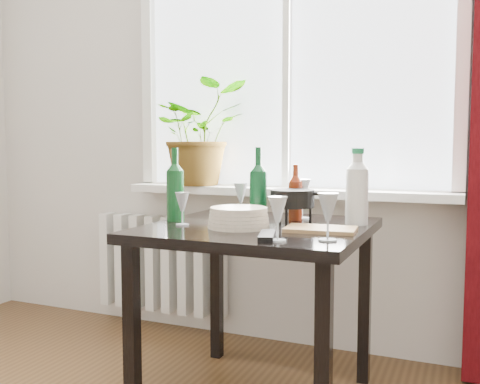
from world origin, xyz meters
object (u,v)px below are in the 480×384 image
at_px(bottle_amber, 295,192).
at_px(cleaning_bottle, 357,185).
at_px(potted_plant, 200,134).
at_px(table, 259,247).
at_px(wineglass_back_left, 241,199).
at_px(fondue_pot, 292,206).
at_px(plate_stack, 239,218).
at_px(radiator, 161,263).
at_px(wine_bottle_left, 175,184).
at_px(wineglass_back_center, 302,198).
at_px(wineglass_front_right, 278,219).
at_px(wineglass_far_right, 328,216).
at_px(wineglass_front_left, 182,209).
at_px(tv_remote, 267,236).
at_px(cutting_board, 321,229).
at_px(wine_bottle_right, 258,184).

distance_m(bottle_amber, cleaning_bottle, 0.27).
bearing_deg(potted_plant, table, -46.38).
bearing_deg(wineglass_back_left, fondue_pot, -25.17).
relative_size(potted_plant, plate_stack, 2.32).
xyz_separation_m(radiator, cleaning_bottle, (1.21, -0.46, 0.52)).
xyz_separation_m(radiator, plate_stack, (0.81, -0.73, 0.40)).
distance_m(wine_bottle_left, bottle_amber, 0.51).
height_order(potted_plant, wineglass_back_center, potted_plant).
height_order(wineglass_front_right, wineglass_far_right, wineglass_far_right).
height_order(wineglass_back_center, fondue_pot, wineglass_back_center).
relative_size(wineglass_front_left, tv_remote, 0.78).
relative_size(table, cleaning_bottle, 2.68).
bearing_deg(table, wineglass_back_center, 66.07).
bearing_deg(wineglass_back_left, wineglass_back_center, 2.15).
xyz_separation_m(potted_plant, tv_remote, (0.72, -0.90, -0.38)).
distance_m(potted_plant, cutting_board, 1.14).
xyz_separation_m(wineglass_back_left, tv_remote, (0.32, -0.52, -0.07)).
bearing_deg(radiator, potted_plant, -4.32).
distance_m(wineglass_front_left, plate_stack, 0.24).
distance_m(cleaning_bottle, wineglass_front_right, 0.53).
distance_m(potted_plant, wineglass_far_right, 1.30).
distance_m(radiator, plate_stack, 1.16).
bearing_deg(wineglass_back_center, potted_plant, 151.92).
distance_m(cleaning_bottle, wineglass_front_left, 0.71).
bearing_deg(bottle_amber, wineglass_front_left, -138.20).
bearing_deg(wine_bottle_left, cutting_board, -2.67).
height_order(wineglass_back_center, plate_stack, wineglass_back_center).
xyz_separation_m(table, fondue_pot, (0.11, 0.10, 0.16)).
relative_size(wineglass_back_left, plate_stack, 0.64).
distance_m(wine_bottle_left, wineglass_back_left, 0.33).
bearing_deg(radiator, wineglass_far_right, -36.47).
bearing_deg(tv_remote, radiator, 120.98).
xyz_separation_m(wine_bottle_left, tv_remote, (0.51, -0.26, -0.15)).
relative_size(potted_plant, wineglass_front_left, 4.15).
height_order(wineglass_back_left, fondue_pot, wineglass_back_left).
xyz_separation_m(potted_plant, wineglass_back_center, (0.69, -0.37, -0.30)).
xyz_separation_m(potted_plant, wine_bottle_left, (0.21, -0.64, -0.23)).
bearing_deg(fondue_pot, table, -160.34).
xyz_separation_m(wineglass_front_right, wineglass_far_right, (0.15, 0.07, 0.01)).
height_order(wineglass_front_right, wineglass_back_left, wineglass_back_left).
height_order(wine_bottle_right, tv_remote, wine_bottle_right).
xyz_separation_m(wine_bottle_left, wineglass_front_left, (0.09, -0.11, -0.09)).
xyz_separation_m(radiator, wineglass_back_center, (0.96, -0.39, 0.45)).
height_order(wine_bottle_right, wineglass_back_center, wine_bottle_right).
xyz_separation_m(radiator, wineglass_back_left, (0.67, -0.40, 0.44)).
distance_m(radiator, wineglass_front_right, 1.48).
height_order(wineglass_back_left, tv_remote, wineglass_back_left).
relative_size(wineglass_front_right, fondue_pot, 0.74).
distance_m(wineglass_back_center, plate_stack, 0.38).
bearing_deg(wineglass_back_left, radiator, 149.33).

